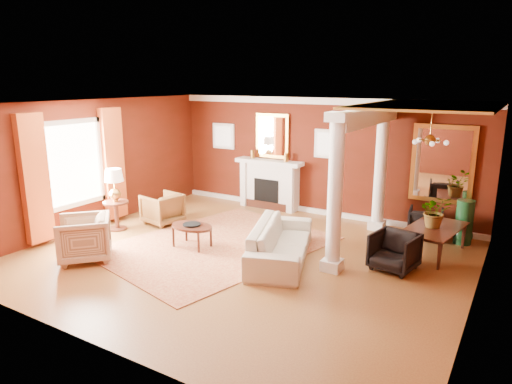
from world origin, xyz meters
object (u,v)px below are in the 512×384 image
Objects in this scene: armchair_leopard at (162,207)px; side_table at (115,190)px; dining_table at (436,233)px; coffee_table at (192,227)px; armchair_stripe at (84,236)px; sofa at (281,236)px.

armchair_leopard is 0.57× the size of side_table.
dining_table is at bearing 18.05° from side_table.
armchair_leopard is 1.17m from side_table.
coffee_table is at bearing -0.35° from side_table.
armchair_leopard is at bearing 55.92° from side_table.
armchair_leopard is at bearing 139.51° from armchair_stripe.
armchair_leopard is at bearing 61.76° from sofa.
armchair_stripe is at bearing -60.99° from side_table.
sofa is at bearing 4.59° from side_table.
armchair_stripe reaches higher than coffee_table.
side_table reaches higher than armchair_leopard.
coffee_table is at bearing 125.42° from dining_table.
sofa is 1.89m from coffee_table.
coffee_table is (-1.86, -0.34, -0.05)m from sofa.
armchair_stripe is (0.29, -2.45, 0.07)m from armchair_leopard.
armchair_stripe is 0.67× the size of side_table.
armchair_stripe is 6.70m from dining_table.
coffee_table is 0.65× the size of side_table.
coffee_table is 0.59× the size of dining_table.
side_table is at bearing 161.79° from armchair_stripe.
armchair_leopard is 6.01m from dining_table.
coffee_table is at bearing 81.01° from sofa.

